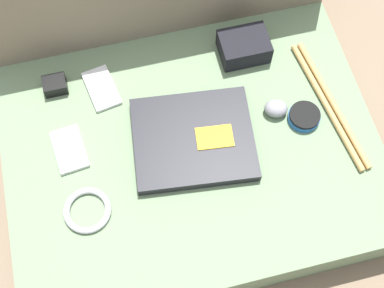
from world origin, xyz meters
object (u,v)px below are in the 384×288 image
at_px(speaker_puck, 304,117).
at_px(phone_silver, 70,149).
at_px(computer_mouse, 276,108).
at_px(charger_brick, 55,85).
at_px(laptop, 194,139).
at_px(phone_black, 101,88).
at_px(camera_pouch, 244,47).

distance_m(speaker_puck, phone_silver, 0.59).
xyz_separation_m(computer_mouse, speaker_puck, (0.06, -0.04, -0.01)).
xyz_separation_m(phone_silver, charger_brick, (-0.01, 0.18, 0.01)).
distance_m(laptop, phone_silver, 0.31).
height_order(speaker_puck, charger_brick, charger_brick).
bearing_deg(speaker_puck, phone_silver, 174.72).
distance_m(computer_mouse, speaker_puck, 0.07).
bearing_deg(computer_mouse, charger_brick, 176.24).
distance_m(computer_mouse, charger_brick, 0.57).
relative_size(speaker_puck, phone_silver, 0.65).
distance_m(laptop, speaker_puck, 0.29).
distance_m(phone_silver, charger_brick, 0.18).
xyz_separation_m(phone_silver, phone_black, (0.11, 0.15, -0.00)).
distance_m(computer_mouse, camera_pouch, 0.19).
xyz_separation_m(laptop, speaker_puck, (0.29, -0.00, -0.00)).
bearing_deg(phone_silver, charger_brick, 86.30).
bearing_deg(phone_black, charger_brick, 155.04).
bearing_deg(speaker_puck, laptop, 179.13).
bearing_deg(phone_silver, speaker_puck, -11.43).
xyz_separation_m(speaker_puck, charger_brick, (-0.60, 0.24, 0.01)).
relative_size(phone_silver, camera_pouch, 0.98).
height_order(laptop, camera_pouch, camera_pouch).
bearing_deg(phone_black, laptop, -55.74).
bearing_deg(phone_black, camera_pouch, -6.82).
bearing_deg(camera_pouch, computer_mouse, -81.27).
xyz_separation_m(laptop, charger_brick, (-0.31, 0.23, 0.00)).
distance_m(laptop, camera_pouch, 0.30).
height_order(phone_black, charger_brick, charger_brick).
xyz_separation_m(laptop, phone_silver, (-0.30, 0.05, -0.01)).
bearing_deg(computer_mouse, speaker_puck, -11.77).
height_order(laptop, phone_black, laptop).
bearing_deg(laptop, charger_brick, 149.47).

